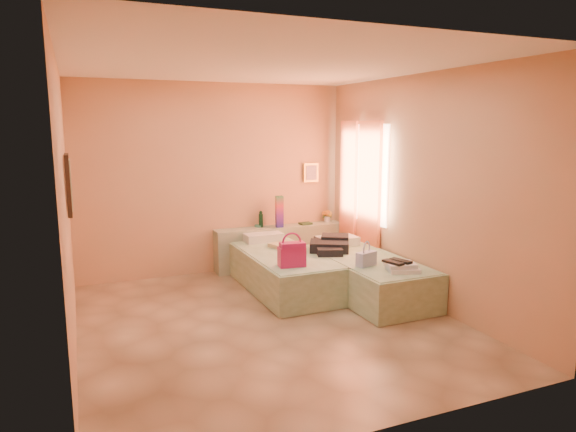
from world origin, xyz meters
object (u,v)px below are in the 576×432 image
object	(u,v)px
bed_right	(366,277)
magenta_handbag	(292,254)
water_bottle	(261,220)
green_book	(305,223)
towel_stack	(403,267)
flower_vase	(327,215)
headboard_ledge	(280,247)
blue_handbag	(366,259)
bed_left	(283,271)

from	to	relation	value
bed_right	magenta_handbag	xyz separation A→B (m)	(-1.05, 0.00, 0.40)
bed_right	water_bottle	bearing A→B (deg)	114.70
green_book	towel_stack	bearing A→B (deg)	-91.92
bed_right	green_book	bearing A→B (deg)	92.78
bed_right	magenta_handbag	size ratio (longest dim) A/B	6.30
towel_stack	flower_vase	bearing A→B (deg)	84.12
magenta_handbag	headboard_ledge	bearing A→B (deg)	79.66
blue_handbag	magenta_handbag	bearing A→B (deg)	138.78
bed_left	flower_vase	size ratio (longest dim) A/B	8.72
headboard_ledge	magenta_handbag	size ratio (longest dim) A/B	6.46
blue_handbag	towel_stack	distance (m)	0.46
bed_right	flower_vase	world-z (taller)	flower_vase
bed_right	bed_left	bearing A→B (deg)	143.46
bed_left	magenta_handbag	distance (m)	0.77
magenta_handbag	bed_right	bearing A→B (deg)	6.58
magenta_handbag	blue_handbag	distance (m)	0.91
green_book	flower_vase	distance (m)	0.43
headboard_ledge	water_bottle	distance (m)	0.54
blue_handbag	green_book	bearing A→B (deg)	67.12
magenta_handbag	flower_vase	bearing A→B (deg)	58.66
blue_handbag	towel_stack	world-z (taller)	blue_handbag
headboard_ledge	flower_vase	distance (m)	0.95
bed_right	towel_stack	bearing A→B (deg)	-85.67
water_bottle	flower_vase	distance (m)	1.14
bed_right	blue_handbag	world-z (taller)	blue_handbag
bed_left	blue_handbag	distance (m)	1.24
bed_left	towel_stack	world-z (taller)	towel_stack
bed_right	green_book	xyz separation A→B (m)	(-0.10, 1.68, 0.42)
green_book	bed_right	bearing A→B (deg)	-92.37
green_book	towel_stack	world-z (taller)	green_book
headboard_ledge	towel_stack	world-z (taller)	headboard_ledge
headboard_ledge	magenta_handbag	world-z (taller)	magenta_handbag
green_book	blue_handbag	xyz separation A→B (m)	(-0.10, -2.00, -0.08)
water_bottle	magenta_handbag	distance (m)	1.75
water_bottle	magenta_handbag	xyz separation A→B (m)	(-0.23, -1.73, -0.12)
water_bottle	bed_left	bearing A→B (deg)	-93.98
bed_left	bed_right	bearing A→B (deg)	-36.54
bed_right	water_bottle	size ratio (longest dim) A/B	8.45
bed_left	blue_handbag	bearing A→B (deg)	-55.23
water_bottle	green_book	xyz separation A→B (m)	(0.72, -0.06, -0.10)
magenta_handbag	blue_handbag	world-z (taller)	magenta_handbag
blue_handbag	towel_stack	size ratio (longest dim) A/B	0.77
water_bottle	green_book	distance (m)	0.73
bed_right	headboard_ledge	bearing A→B (deg)	106.46
bed_right	magenta_handbag	world-z (taller)	magenta_handbag
bed_left	water_bottle	world-z (taller)	water_bottle
bed_right	flower_vase	bearing A→B (deg)	79.12
green_book	flower_vase	bearing A→B (deg)	1.84
blue_handbag	towel_stack	bearing A→B (deg)	-74.15
green_book	flower_vase	size ratio (longest dim) A/B	0.82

